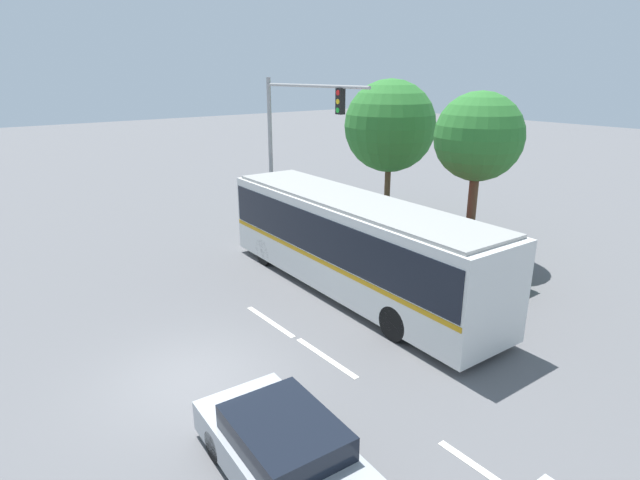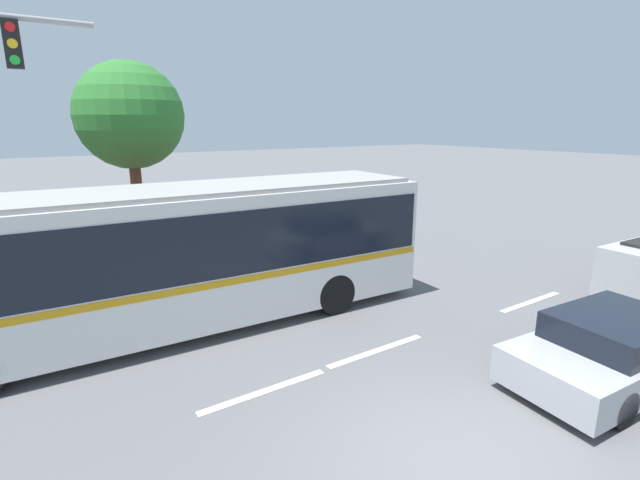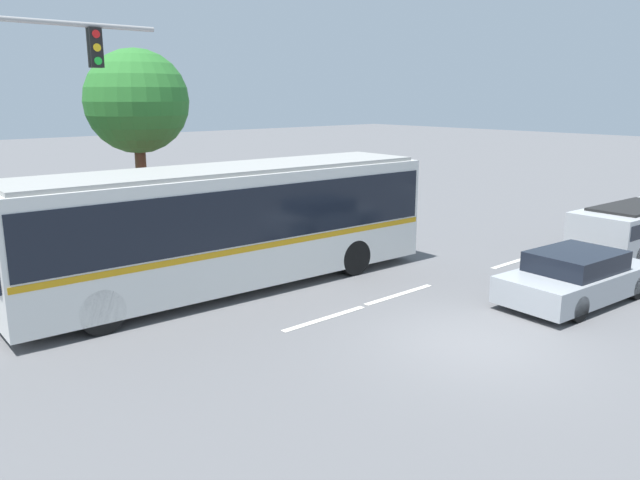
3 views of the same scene
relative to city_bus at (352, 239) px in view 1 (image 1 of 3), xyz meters
name	(u,v)px [view 1 (image 1 of 3)]	position (x,y,z in m)	size (l,w,h in m)	color
ground_plane	(193,379)	(1.60, -6.46, -1.81)	(140.00, 140.00, 0.00)	#5B5B5E
city_bus	(352,239)	(0.00, 0.00, 0.00)	(11.48, 3.06, 3.17)	silver
sedan_foreground	(287,455)	(5.69, -6.51, -1.20)	(4.44, 2.15, 1.27)	#9EA3A8
traffic_light_pole	(290,134)	(-5.72, 1.58, 2.78)	(6.30, 0.24, 6.80)	gray
flowering_hedge	(443,251)	(0.52, 4.14, -1.15)	(6.38, 1.44, 1.34)	#286028
street_tree_left	(390,126)	(-5.93, 7.61, 2.71)	(4.43, 4.43, 6.74)	brown
street_tree_centre	(479,138)	(0.40, 5.81, 2.90)	(3.30, 3.30, 6.39)	brown
lane_stripe_near	(326,357)	(2.83, -3.34, -1.80)	(2.40, 0.16, 0.01)	silver
lane_stripe_mid	(493,478)	(7.91, -3.52, -1.80)	(2.40, 0.16, 0.01)	silver
lane_stripe_far	(270,321)	(0.25, -3.40, -1.80)	(2.40, 0.16, 0.01)	silver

